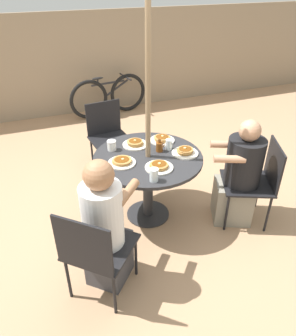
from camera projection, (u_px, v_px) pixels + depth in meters
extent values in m
plane|color=tan|center=(148.00, 214.00, 3.50)|extent=(12.00, 12.00, 0.00)
cube|color=gray|center=(83.00, 64.00, 5.55)|extent=(10.00, 0.06, 1.67)
cylinder|color=#28282B|center=(148.00, 213.00, 3.49)|extent=(0.45, 0.45, 0.01)
cylinder|color=#28282B|center=(148.00, 188.00, 3.32)|extent=(0.10, 0.10, 0.68)
cylinder|color=#28282B|center=(148.00, 158.00, 3.13)|extent=(1.05, 1.05, 0.03)
cylinder|color=#846B4C|center=(148.00, 107.00, 2.86)|extent=(0.05, 0.05, 2.42)
cylinder|color=black|center=(133.00, 160.00, 4.05)|extent=(0.02, 0.02, 0.43)
cylinder|color=black|center=(103.00, 168.00, 3.89)|extent=(0.02, 0.02, 0.43)
cylinder|color=black|center=(121.00, 146.00, 4.35)|extent=(0.02, 0.02, 0.43)
cylinder|color=black|center=(92.00, 153.00, 4.19)|extent=(0.02, 0.02, 0.43)
cube|color=black|center=(111.00, 141.00, 4.00)|extent=(0.52, 0.52, 0.02)
cube|color=black|center=(103.00, 118.00, 4.06)|extent=(0.44, 0.07, 0.42)
cylinder|color=black|center=(94.00, 244.00, 2.83)|extent=(0.02, 0.02, 0.43)
cylinder|color=black|center=(136.00, 256.00, 2.71)|extent=(0.02, 0.02, 0.43)
cylinder|color=black|center=(68.00, 278.00, 2.52)|extent=(0.02, 0.02, 0.43)
cylinder|color=black|center=(114.00, 294.00, 2.39)|extent=(0.02, 0.02, 0.43)
cube|color=black|center=(101.00, 247.00, 2.50)|extent=(0.66, 0.66, 0.02)
cube|color=black|center=(83.00, 246.00, 2.20)|extent=(0.34, 0.31, 0.42)
cube|color=#3D3D42|center=(109.00, 257.00, 2.70)|extent=(0.44, 0.44, 0.43)
cylinder|color=white|center=(103.00, 216.00, 2.41)|extent=(0.31, 0.31, 0.53)
sphere|color=#A3704C|center=(99.00, 175.00, 2.22)|extent=(0.22, 0.22, 0.22)
cylinder|color=#A3704C|center=(98.00, 185.00, 2.52)|extent=(0.25, 0.27, 0.07)
cylinder|color=#A3704C|center=(128.00, 193.00, 2.44)|extent=(0.25, 0.27, 0.07)
cylinder|color=black|center=(227.00, 213.00, 3.18)|extent=(0.02, 0.02, 0.43)
cylinder|color=black|center=(221.00, 189.00, 3.52)|extent=(0.02, 0.02, 0.43)
cylinder|color=black|center=(268.00, 214.00, 3.17)|extent=(0.02, 0.02, 0.43)
cylinder|color=black|center=(258.00, 190.00, 3.50)|extent=(0.02, 0.02, 0.43)
cube|color=black|center=(247.00, 183.00, 3.22)|extent=(0.61, 0.61, 0.02)
cube|color=black|center=(274.00, 165.00, 3.10)|extent=(0.19, 0.41, 0.42)
cube|color=gray|center=(232.00, 201.00, 3.35)|extent=(0.47, 0.45, 0.43)
cylinder|color=black|center=(244.00, 163.00, 3.10)|extent=(0.35, 0.35, 0.49)
sphere|color=tan|center=(250.00, 131.00, 2.93)|extent=(0.20, 0.20, 0.20)
cylinder|color=tan|center=(230.00, 159.00, 2.93)|extent=(0.29, 0.18, 0.07)
cylinder|color=tan|center=(225.00, 144.00, 3.17)|extent=(0.29, 0.18, 0.07)
cylinder|color=silver|center=(122.00, 163.00, 3.00)|extent=(0.26, 0.26, 0.01)
cylinder|color=#AD7A3D|center=(121.00, 161.00, 3.00)|extent=(0.17, 0.17, 0.01)
cylinder|color=#AD7A3D|center=(122.00, 160.00, 2.99)|extent=(0.17, 0.17, 0.01)
ellipsoid|color=brown|center=(122.00, 159.00, 2.98)|extent=(0.14, 0.13, 0.00)
cube|color=#F4E084|center=(123.00, 159.00, 2.97)|extent=(0.03, 0.03, 0.01)
cylinder|color=silver|center=(135.00, 145.00, 3.30)|extent=(0.26, 0.26, 0.01)
cylinder|color=#AD7A3D|center=(136.00, 144.00, 3.29)|extent=(0.16, 0.16, 0.01)
cylinder|color=#AD7A3D|center=(135.00, 143.00, 3.29)|extent=(0.16, 0.16, 0.01)
cylinder|color=#AD7A3D|center=(135.00, 142.00, 3.28)|extent=(0.16, 0.16, 0.01)
ellipsoid|color=brown|center=(135.00, 141.00, 3.28)|extent=(0.13, 0.12, 0.00)
cube|color=#F4E084|center=(135.00, 140.00, 3.27)|extent=(0.03, 0.03, 0.01)
cylinder|color=silver|center=(185.00, 153.00, 3.16)|extent=(0.26, 0.26, 0.01)
cylinder|color=#AD7A3D|center=(185.00, 152.00, 3.15)|extent=(0.15, 0.15, 0.01)
cylinder|color=#AD7A3D|center=(185.00, 151.00, 3.14)|extent=(0.15, 0.15, 0.01)
cylinder|color=#AD7A3D|center=(186.00, 149.00, 3.14)|extent=(0.15, 0.15, 0.01)
ellipsoid|color=brown|center=(185.00, 149.00, 3.13)|extent=(0.12, 0.11, 0.00)
cube|color=#F4E084|center=(185.00, 148.00, 3.13)|extent=(0.03, 0.03, 0.01)
cylinder|color=silver|center=(159.00, 168.00, 2.93)|extent=(0.26, 0.26, 0.01)
cylinder|color=#AD7A3D|center=(160.00, 166.00, 2.93)|extent=(0.16, 0.16, 0.01)
cylinder|color=#AD7A3D|center=(159.00, 165.00, 2.92)|extent=(0.17, 0.17, 0.01)
cylinder|color=#AD7A3D|center=(159.00, 165.00, 2.91)|extent=(0.16, 0.16, 0.01)
ellipsoid|color=brown|center=(159.00, 164.00, 2.91)|extent=(0.13, 0.12, 0.00)
cube|color=#F4E084|center=(159.00, 163.00, 2.90)|extent=(0.03, 0.03, 0.01)
cylinder|color=silver|center=(162.00, 140.00, 3.38)|extent=(0.26, 0.26, 0.01)
cylinder|color=#AD7A3D|center=(162.00, 139.00, 3.38)|extent=(0.16, 0.16, 0.01)
cylinder|color=#AD7A3D|center=(162.00, 138.00, 3.38)|extent=(0.17, 0.17, 0.01)
cylinder|color=#AD7A3D|center=(162.00, 137.00, 3.36)|extent=(0.16, 0.16, 0.01)
ellipsoid|color=brown|center=(162.00, 137.00, 3.36)|extent=(0.13, 0.12, 0.00)
cube|color=#F4E084|center=(163.00, 136.00, 3.36)|extent=(0.03, 0.03, 0.01)
cylinder|color=brown|center=(159.00, 147.00, 3.18)|extent=(0.07, 0.07, 0.09)
cylinder|color=brown|center=(160.00, 141.00, 3.15)|extent=(0.03, 0.03, 0.04)
torus|color=brown|center=(162.00, 145.00, 3.18)|extent=(0.05, 0.01, 0.05)
cylinder|color=white|center=(112.00, 146.00, 3.20)|extent=(0.08, 0.08, 0.09)
cylinder|color=white|center=(111.00, 141.00, 3.18)|extent=(0.09, 0.09, 0.01)
cylinder|color=silver|center=(154.00, 175.00, 2.73)|extent=(0.08, 0.08, 0.12)
cylinder|color=silver|center=(169.00, 144.00, 3.21)|extent=(0.07, 0.07, 0.11)
torus|color=black|center=(89.00, 100.00, 5.51)|extent=(0.67, 0.16, 0.67)
torus|color=black|center=(128.00, 93.00, 5.81)|extent=(0.67, 0.16, 0.67)
cylinder|color=#232326|center=(108.00, 83.00, 5.54)|extent=(0.60, 0.12, 0.03)
cylinder|color=#232326|center=(116.00, 88.00, 5.66)|extent=(0.45, 0.10, 0.26)
cylinder|color=#232326|center=(98.00, 82.00, 5.44)|extent=(0.03, 0.03, 0.09)
ellipsoid|color=black|center=(98.00, 78.00, 5.41)|extent=(0.21, 0.10, 0.04)
cylinder|color=#232326|center=(125.00, 77.00, 5.64)|extent=(0.09, 0.44, 0.03)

